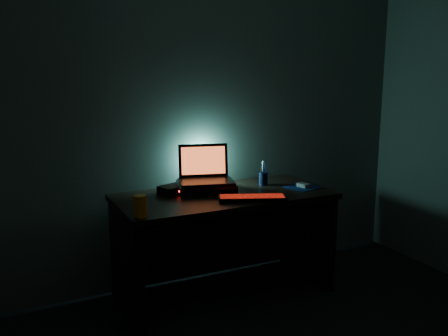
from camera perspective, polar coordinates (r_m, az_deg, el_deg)
name	(u,v)px	position (r m, az deg, el deg)	size (l,w,h in m)	color
room	(406,164)	(2.07, 20.10, 0.46)	(3.50, 4.00, 2.50)	black
desk	(221,227)	(3.59, -0.34, -6.76)	(1.50, 0.70, 0.75)	black
riser	(206,187)	(3.55, -2.05, -2.16)	(0.40, 0.30, 0.06)	black
laptop	(205,173)	(3.58, -2.19, -0.57)	(0.43, 0.37, 0.26)	black
keyboard	(252,198)	(3.32, 3.23, -3.43)	(0.47, 0.30, 0.03)	black
mousepad	(303,187)	(3.70, 9.02, -2.18)	(0.22, 0.20, 0.00)	#0B1E4F
mouse	(303,185)	(3.69, 9.02, -1.95)	(0.05, 0.09, 0.03)	gray
pen_cup	(263,179)	(3.73, 4.52, -1.22)	(0.07, 0.07, 0.10)	black
juice_glass	(140,206)	(2.98, -9.54, -4.33)	(0.08, 0.08, 0.13)	orange
router	(173,190)	(3.49, -5.91, -2.48)	(0.21, 0.19, 0.06)	black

